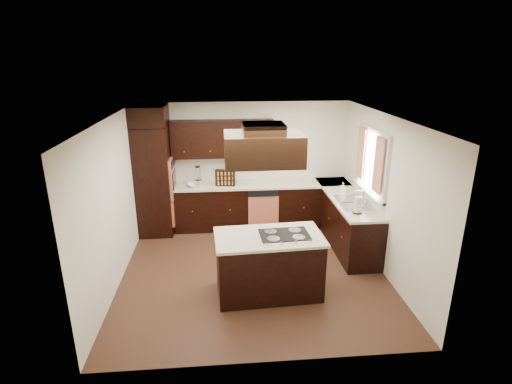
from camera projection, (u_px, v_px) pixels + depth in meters
floor at (253, 270)px, 6.59m from camera, size 4.20×4.20×0.02m
ceiling at (253, 117)px, 5.77m from camera, size 4.20×4.20×0.02m
wall_back at (245, 164)px, 8.17m from camera, size 4.20×0.02×2.50m
wall_front at (269, 267)px, 4.19m from camera, size 4.20×0.02×2.50m
wall_left at (113, 203)px, 6.00m from camera, size 0.02×4.20×2.50m
wall_right at (385, 195)px, 6.35m from camera, size 0.02×4.20×2.50m
oven_column at (154, 181)px, 7.70m from camera, size 0.65×0.75×2.12m
wall_oven_face at (172, 177)px, 7.71m from camera, size 0.05×0.62×0.78m
base_cabinets_back at (248, 206)px, 8.14m from camera, size 2.93×0.60×0.88m
base_cabinets_right at (345, 220)px, 7.44m from camera, size 0.60×2.40×0.88m
countertop_back at (248, 185)px, 7.98m from camera, size 2.93×0.63×0.04m
countertop_right at (346, 197)px, 7.29m from camera, size 0.63×2.40×0.04m
upper_cabinets at (223, 139)px, 7.78m from camera, size 2.00×0.34×0.72m
dishwasher_front at (263, 213)px, 7.90m from camera, size 0.60×0.05×0.72m
window_frame at (372, 162)px, 6.74m from camera, size 0.06×1.32×1.12m
window_pane at (374, 162)px, 6.74m from camera, size 0.00×1.20×1.00m
curtain_left at (378, 165)px, 6.32m from camera, size 0.02×0.34×0.90m
curtain_right at (361, 153)px, 7.11m from camera, size 0.02×0.34×0.90m
sink_rim at (353, 202)px, 6.95m from camera, size 0.52×0.84×0.01m
island at (269, 266)px, 5.83m from camera, size 1.53×0.89×0.88m
island_top at (269, 237)px, 5.68m from camera, size 1.58×0.95×0.04m
cooktop at (284, 234)px, 5.70m from camera, size 0.73×0.51×0.01m
range_hood at (264, 149)px, 5.37m from camera, size 1.05×0.72×0.42m
hood_duct at (264, 128)px, 5.28m from camera, size 0.55×0.50×0.13m
blender_base at (198, 182)px, 7.90m from camera, size 0.15×0.15×0.10m
blender_pitcher at (198, 174)px, 7.84m from camera, size 0.13×0.13×0.26m
spice_rack at (225, 178)px, 7.81m from camera, size 0.40×0.16×0.32m
mixing_bowl at (194, 185)px, 7.79m from camera, size 0.33×0.33×0.07m
soap_bottle at (343, 188)px, 7.40m from camera, size 0.10×0.10×0.20m
paper_towel at (358, 205)px, 6.44m from camera, size 0.17×0.17×0.28m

